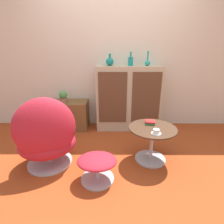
% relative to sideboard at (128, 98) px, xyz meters
% --- Properties ---
extents(ground_plane, '(12.00, 12.00, 0.00)m').
position_rel_sideboard_xyz_m(ground_plane, '(-0.26, -1.15, -0.56)').
color(ground_plane, '#9E3D19').
extents(wall_back, '(6.40, 0.06, 2.60)m').
position_rel_sideboard_xyz_m(wall_back, '(-0.26, 0.22, 0.74)').
color(wall_back, beige).
rests_on(wall_back, ground_plane).
extents(sideboard, '(1.10, 0.38, 1.11)m').
position_rel_sideboard_xyz_m(sideboard, '(0.00, 0.00, 0.00)').
color(sideboard, tan).
rests_on(sideboard, ground_plane).
extents(tv_console, '(0.67, 0.41, 0.50)m').
position_rel_sideboard_xyz_m(tv_console, '(-1.06, -0.01, -0.31)').
color(tv_console, brown).
rests_on(tv_console, ground_plane).
extents(egg_chair, '(0.84, 0.81, 0.90)m').
position_rel_sideboard_xyz_m(egg_chair, '(-1.04, -1.14, -0.15)').
color(egg_chair, '#B7B7BC').
rests_on(egg_chair, ground_plane).
extents(ottoman, '(0.43, 0.37, 0.29)m').
position_rel_sideboard_xyz_m(ottoman, '(-0.44, -1.38, -0.35)').
color(ottoman, '#B7B7BC').
rests_on(ottoman, ground_plane).
extents(coffee_table, '(0.59, 0.59, 0.46)m').
position_rel_sideboard_xyz_m(coffee_table, '(0.22, -1.00, -0.26)').
color(coffee_table, '#B7B7BC').
rests_on(coffee_table, ground_plane).
extents(vase_leftmost, '(0.13, 0.13, 0.19)m').
position_rel_sideboard_xyz_m(vase_leftmost, '(-0.32, 0.00, 0.62)').
color(vase_leftmost, '#147A75').
rests_on(vase_leftmost, sideboard).
extents(vase_inner_left, '(0.08, 0.08, 0.22)m').
position_rel_sideboard_xyz_m(vase_inner_left, '(0.02, 0.00, 0.63)').
color(vase_inner_left, teal).
rests_on(vase_inner_left, sideboard).
extents(vase_inner_right, '(0.08, 0.08, 0.23)m').
position_rel_sideboard_xyz_m(vase_inner_right, '(0.29, 0.00, 0.61)').
color(vase_inner_right, teal).
rests_on(vase_inner_right, sideboard).
extents(potted_plant, '(0.13, 0.13, 0.19)m').
position_rel_sideboard_xyz_m(potted_plant, '(-1.14, -0.01, 0.04)').
color(potted_plant, '#996B4C').
rests_on(potted_plant, tv_console).
extents(teacup, '(0.12, 0.12, 0.05)m').
position_rel_sideboard_xyz_m(teacup, '(0.23, -1.16, -0.08)').
color(teacup, white).
rests_on(teacup, coffee_table).
extents(book_stack, '(0.13, 0.12, 0.04)m').
position_rel_sideboard_xyz_m(book_stack, '(0.21, -0.89, -0.08)').
color(book_stack, '#237038').
rests_on(book_stack, coffee_table).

